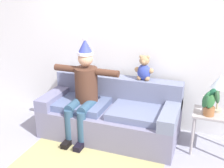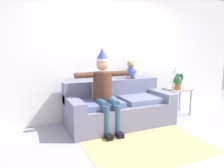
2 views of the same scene
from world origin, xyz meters
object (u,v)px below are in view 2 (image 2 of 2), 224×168
Objects in this scene: person_seated at (104,89)px; candle_tall at (173,83)px; couch at (119,107)px; side_table at (177,93)px; potted_plant at (178,81)px; table_lamp at (177,71)px; teddy_bear at (131,70)px.

candle_tall is (1.68, 0.17, -0.02)m from person_seated.
couch is 1.35× the size of person_seated.
potted_plant is (-0.08, -0.09, 0.29)m from side_table.
table_lamp reaches higher than couch.
side_table is (1.83, 0.19, -0.28)m from person_seated.
teddy_bear reaches higher than potted_plant.
side_table is at bearing 0.70° from couch.
person_seated reaches higher than teddy_bear.
potted_plant is at bearing -3.09° from couch.
potted_plant reaches higher than side_table.
person_seated is at bearing -174.22° from side_table.
side_table is 0.31m from potted_plant.
table_lamp is (0.02, 0.08, 0.50)m from side_table.
potted_plant is at bearing -128.89° from side_table.
candle_tall is at bearing -172.49° from side_table.
table_lamp is at bearing 60.97° from potted_plant.
couch reaches higher than candle_tall.
teddy_bear is 1.07m from potted_plant.
couch is at bearing 176.91° from potted_plant.
couch is 1.38m from candle_tall.
potted_plant is (0.97, -0.36, -0.24)m from teddy_bear.
teddy_bear reaches higher than candle_tall.
teddy_bear is at bearing 30.01° from person_seated.
person_seated reaches higher than couch.
candle_tall is (-0.08, 0.07, -0.03)m from potted_plant.
couch is 5.32× the size of teddy_bear.
side_table is at bearing 7.51° from candle_tall.
side_table is 1.56× the size of potted_plant.
person_seated is 1.76m from potted_plant.
potted_plant is at bearing -20.34° from teddy_bear.
table_lamp reaches higher than side_table.
person_seated is at bearing -171.79° from table_lamp.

